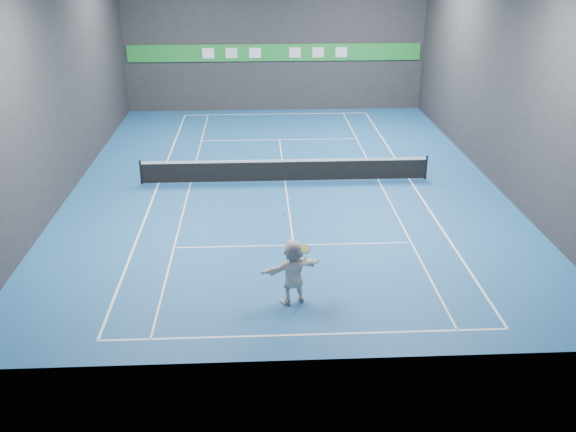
{
  "coord_description": "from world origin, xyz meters",
  "views": [
    {
      "loc": [
        -1.2,
        -26.3,
        9.67
      ],
      "look_at": [
        -0.24,
        -7.32,
        1.5
      ],
      "focal_mm": 40.0,
      "sensor_mm": 36.0,
      "label": 1
    }
  ],
  "objects_px": {
    "player": "(293,271)",
    "tennis_net": "(285,170)",
    "tennis_racket": "(305,250)",
    "tennis_ball": "(283,214)"
  },
  "relations": [
    {
      "from": "tennis_ball",
      "to": "tennis_racket",
      "type": "distance_m",
      "value": 1.25
    },
    {
      "from": "player",
      "to": "tennis_net",
      "type": "xyz_separation_m",
      "value": [
        0.24,
        10.15,
        -0.45
      ]
    },
    {
      "from": "tennis_net",
      "to": "tennis_racket",
      "type": "height_order",
      "value": "tennis_racket"
    },
    {
      "from": "tennis_net",
      "to": "player",
      "type": "bearing_deg",
      "value": -91.36
    },
    {
      "from": "tennis_ball",
      "to": "tennis_net",
      "type": "relative_size",
      "value": 0.0
    },
    {
      "from": "tennis_ball",
      "to": "player",
      "type": "bearing_deg",
      "value": -24.97
    },
    {
      "from": "tennis_ball",
      "to": "tennis_net",
      "type": "bearing_deg",
      "value": 87.11
    },
    {
      "from": "tennis_racket",
      "to": "tennis_net",
      "type": "bearing_deg",
      "value": 90.55
    },
    {
      "from": "tennis_racket",
      "to": "player",
      "type": "bearing_deg",
      "value": -171.95
    },
    {
      "from": "player",
      "to": "tennis_racket",
      "type": "height_order",
      "value": "player"
    }
  ]
}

